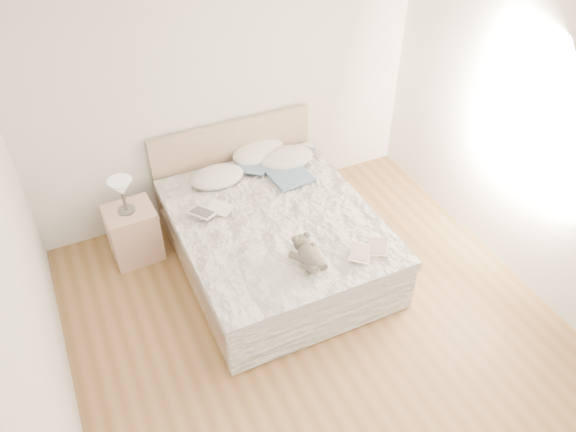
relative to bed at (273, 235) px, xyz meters
The scene contains 16 objects.
floor 1.23m from the bed, 90.00° to the right, with size 4.00×4.50×0.00m, color brown.
ceiling 2.67m from the bed, 90.00° to the right, with size 4.00×4.50×0.00m, color white.
wall_back 1.49m from the bed, 90.00° to the left, with size 4.00×0.02×2.70m, color silver.
wall_left 2.55m from the bed, 149.21° to the right, with size 0.02×4.50×2.70m, color silver.
wall_right 2.55m from the bed, 30.79° to the right, with size 0.02×4.50×2.70m, color silver.
window 2.46m from the bed, 24.16° to the right, with size 0.02×1.30×1.10m, color white.
bed is the anchor object (origin of this frame).
nightstand 1.33m from the bed, 152.06° to the left, with size 0.45×0.40×0.56m, color tan.
table_lamp 1.44m from the bed, 152.39° to the left, with size 0.25×0.25×0.35m.
pillow_left 0.80m from the bed, 113.00° to the left, with size 0.53×0.37×0.16m, color white.
pillow_middle 0.99m from the bed, 74.59° to the left, with size 0.59×0.42×0.18m, color white.
pillow_right 0.89m from the bed, 55.58° to the left, with size 0.56×0.39×0.17m, color silver.
blouse 0.69m from the bed, 53.03° to the left, with size 0.59×0.63×0.02m, color #425B77, non-canonical shape.
photo_book 0.64m from the bed, 157.55° to the left, with size 0.34×0.24×0.03m, color white.
childrens_book 1.04m from the bed, 58.50° to the right, with size 0.36×0.24×0.02m, color beige.
teddy_bear 0.85m from the bed, 90.59° to the right, with size 0.24×0.33×0.18m, color #5D5548, non-canonical shape.
Camera 1 is at (-1.54, -2.44, 3.85)m, focal length 35.00 mm.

